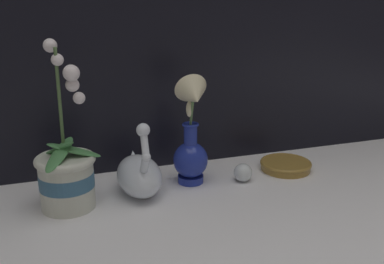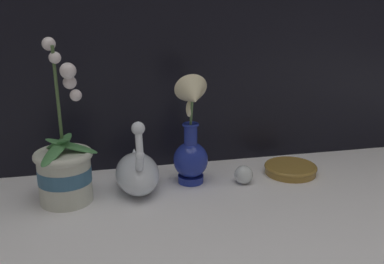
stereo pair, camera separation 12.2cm
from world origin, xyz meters
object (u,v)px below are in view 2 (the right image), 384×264
Objects in this scene: swan_figurine at (137,171)px; glass_sphere at (244,175)px; orchid_potted_plant at (65,168)px; blue_vase at (191,141)px; amber_dish at (291,168)px.

swan_figurine reaches higher than glass_sphere.
glass_sphere is (0.48, 0.01, -0.07)m from orchid_potted_plant.
glass_sphere is at bearing 0.90° from orchid_potted_plant.
orchid_potted_plant is at bearing -173.12° from blue_vase.
swan_figurine is 0.30m from glass_sphere.
swan_figurine is 1.39× the size of amber_dish.
swan_figurine is at bearing 176.52° from glass_sphere.
orchid_potted_plant is 0.48m from glass_sphere.
glass_sphere reaches higher than amber_dish.
blue_vase is 0.32m from amber_dish.
orchid_potted_plant is 2.69× the size of amber_dish.
amber_dish is (0.30, 0.00, -0.11)m from blue_vase.
blue_vase is at bearing 6.88° from orchid_potted_plant.
amber_dish is at bearing 2.54° from swan_figurine.
blue_vase is (0.34, 0.04, 0.03)m from orchid_potted_plant.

